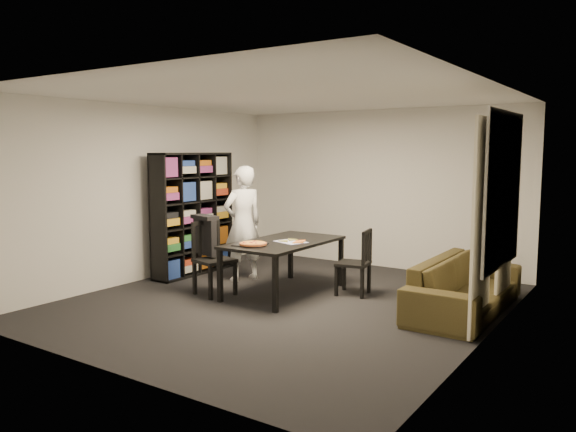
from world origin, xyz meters
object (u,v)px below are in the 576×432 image
Objects in this scene: person at (243,223)px; bookshelf at (193,214)px; baking_tray at (250,245)px; sofa at (465,286)px; chair_left at (211,253)px; chair_right at (359,258)px; pepperoni_pizza at (253,244)px; dining_table at (284,246)px.

bookshelf is at bearing -61.77° from person.
sofa is (2.48, 1.00, -0.41)m from baking_tray.
bookshelf is at bearing 68.80° from chair_left.
chair_right is 0.41× the size of sofa.
dining_table is at bearing 77.78° from pepperoni_pizza.
bookshelf is 0.88× the size of sofa.
pepperoni_pizza reaches higher than dining_table.
chair_right is 1.43m from sofa.
chair_right is at bearing 90.01° from sofa.
chair_right reaches higher than dining_table.
bookshelf reaches higher than pepperoni_pizza.
pepperoni_pizza is at bearing -18.63° from baking_tray.
pepperoni_pizza is 0.16× the size of sofa.
bookshelf is 2.14× the size of chair_right.
pepperoni_pizza is at bearing 67.48° from person.
dining_table reaches higher than sofa.
chair_left is 0.67m from baking_tray.
sofa is at bearing -56.09° from chair_left.
sofa is (1.41, 0.00, -0.19)m from chair_right.
sofa is at bearing 12.00° from dining_table.
baking_tray is 0.18× the size of sofa.
pepperoni_pizza is (1.77, -0.77, -0.20)m from bookshelf.
baking_tray is (-0.18, -0.51, 0.07)m from dining_table.
chair_right is at bearing -43.22° from chair_left.
baking_tray reaches higher than dining_table.
bookshelf is at bearing 156.23° from baking_tray.
baking_tray is (1.71, -0.75, -0.22)m from bookshelf.
chair_right is at bearing 5.12° from bookshelf.
chair_right is 1.45m from pepperoni_pizza.
chair_left is at bearing -176.55° from baking_tray.
chair_left is 0.73m from pepperoni_pizza.
baking_tray is at bearing -109.19° from dining_table.
dining_table is (1.88, -0.24, -0.29)m from bookshelf.
chair_left is 0.57× the size of person.
person is at bearing 24.18° from chair_left.
pepperoni_pizza is at bearing -73.03° from chair_left.
person is at bearing 92.88° from sofa.
person is (-0.13, 0.88, 0.29)m from chair_left.
bookshelf is 1.88m from baking_tray.
bookshelf is 2.82m from chair_right.
chair_left is at bearing -36.72° from bookshelf.
person is 3.31m from sofa.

